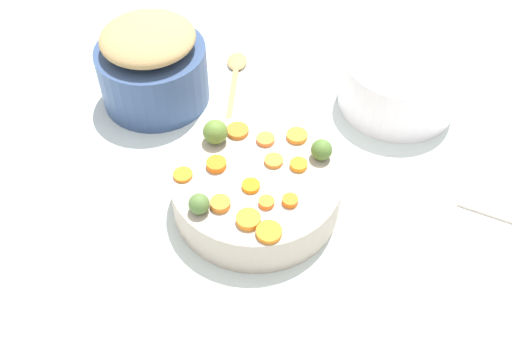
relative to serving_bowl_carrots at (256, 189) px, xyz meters
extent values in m
cube|color=silver|center=(0.01, 0.05, -0.05)|extent=(2.40, 2.40, 0.02)
cylinder|color=#BAAC98|center=(0.00, 0.00, 0.00)|extent=(0.28, 0.28, 0.07)
cylinder|color=#334A74|center=(-0.03, 0.34, 0.02)|extent=(0.21, 0.21, 0.12)
ellipsoid|color=tan|center=(-0.03, 0.34, 0.11)|extent=(0.18, 0.18, 0.05)
cylinder|color=orange|center=(-0.10, 0.06, 0.04)|extent=(0.03, 0.03, 0.01)
cylinder|color=orange|center=(0.01, -0.08, 0.04)|extent=(0.03, 0.03, 0.01)
cylinder|color=orange|center=(0.05, 0.06, 0.04)|extent=(0.04, 0.04, 0.01)
cylinder|color=orange|center=(-0.08, -0.03, 0.04)|extent=(0.04, 0.04, 0.01)
cylinder|color=orange|center=(-0.05, 0.05, 0.04)|extent=(0.04, 0.04, 0.01)
cylinder|color=orange|center=(-0.06, -0.07, 0.04)|extent=(0.05, 0.05, 0.01)
cylinder|color=orange|center=(0.04, 0.01, 0.04)|extent=(0.04, 0.04, 0.01)
cylinder|color=orange|center=(-0.05, -0.11, 0.04)|extent=(0.06, 0.06, 0.01)
cylinder|color=orange|center=(-0.02, -0.02, 0.04)|extent=(0.04, 0.04, 0.01)
cylinder|color=orange|center=(0.02, 0.10, 0.04)|extent=(0.05, 0.05, 0.01)
cylinder|color=orange|center=(0.10, 0.04, 0.04)|extent=(0.04, 0.04, 0.01)
cylinder|color=orange|center=(0.07, -0.02, 0.04)|extent=(0.03, 0.03, 0.01)
cylinder|color=orange|center=(-0.02, -0.06, 0.04)|extent=(0.03, 0.03, 0.01)
sphere|color=#4F732E|center=(0.11, -0.02, 0.06)|extent=(0.04, 0.04, 0.04)
sphere|color=#507034|center=(-0.11, -0.02, 0.05)|extent=(0.03, 0.03, 0.03)
sphere|color=olive|center=(-0.02, 0.10, 0.06)|extent=(0.04, 0.04, 0.04)
cube|color=tan|center=(0.09, 0.25, -0.03)|extent=(0.14, 0.18, 0.01)
ellipsoid|color=tan|center=(0.17, 0.35, -0.03)|extent=(0.07, 0.08, 0.01)
cylinder|color=white|center=(0.38, 0.07, 0.02)|extent=(0.23, 0.23, 0.11)
cube|color=beige|center=(0.39, -0.20, -0.03)|extent=(0.20, 0.19, 0.01)
camera|label=1|loc=(-0.33, -0.53, 0.74)|focal=40.51mm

